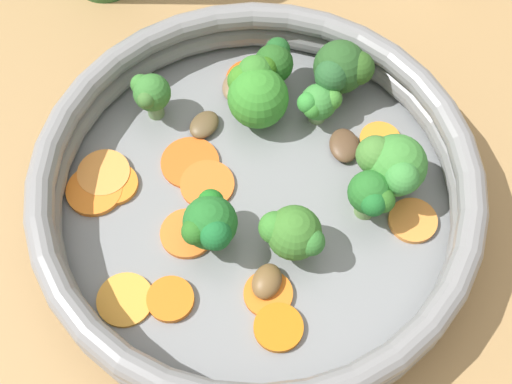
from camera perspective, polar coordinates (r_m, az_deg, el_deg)
ground_plane at (r=0.55m, az=0.00°, el=-1.54°), size 4.00×4.00×0.00m
skillet at (r=0.54m, az=0.00°, el=-1.15°), size 0.31×0.31×0.02m
skillet_rim_wall at (r=0.51m, az=0.00°, el=0.32°), size 0.33×0.33×0.04m
carrot_slice_0 at (r=0.55m, az=-11.20°, el=0.62°), size 0.04×0.04×0.00m
carrot_slice_1 at (r=0.50m, az=0.98°, el=-8.15°), size 0.04×0.04×0.00m
carrot_slice_2 at (r=0.54m, az=-3.92°, el=0.61°), size 0.05×0.05×0.00m
carrot_slice_3 at (r=0.53m, az=12.43°, el=-2.24°), size 0.05×0.05×0.00m
carrot_slice_4 at (r=0.50m, az=-6.86°, el=-8.51°), size 0.05×0.05×0.01m
carrot_slice_5 at (r=0.55m, az=-12.79°, el=0.12°), size 0.05×0.05×0.00m
carrot_slice_6 at (r=0.56m, az=9.90°, el=4.14°), size 0.03×0.03×0.00m
carrot_slice_7 at (r=0.55m, az=-12.07°, el=1.46°), size 0.06×0.06×0.01m
carrot_slice_8 at (r=0.55m, az=-5.40°, el=2.22°), size 0.06×0.06×0.00m
carrot_slice_9 at (r=0.51m, az=-10.43°, el=-8.48°), size 0.05×0.05×0.00m
carrot_slice_10 at (r=0.52m, az=-5.54°, el=-3.32°), size 0.05×0.05×0.00m
carrot_slice_11 at (r=0.59m, az=-0.52°, el=8.99°), size 0.05×0.05×0.00m
carrot_slice_12 at (r=0.49m, az=1.81°, el=-10.79°), size 0.03×0.03×0.01m
broccoli_floret_0 at (r=0.51m, az=9.21°, el=-0.31°), size 0.03×0.04×0.05m
broccoli_floret_1 at (r=0.49m, az=-3.71°, el=-2.54°), size 0.04×0.04×0.05m
broccoli_floret_2 at (r=0.56m, az=6.83°, el=9.77°), size 0.05×0.05×0.05m
broccoli_floret_3 at (r=0.55m, az=4.98°, el=7.12°), size 0.03×0.03×0.04m
broccoli_floret_4 at (r=0.56m, az=1.40°, el=10.24°), size 0.04×0.03×0.05m
broccoli_floret_5 at (r=0.49m, az=2.96°, el=-3.33°), size 0.04×0.05×0.05m
broccoli_floret_6 at (r=0.52m, az=10.89°, el=2.13°), size 0.05×0.05×0.05m
broccoli_floret_7 at (r=0.55m, az=0.00°, el=8.00°), size 0.05×0.05×0.05m
broccoli_floret_8 at (r=0.55m, az=-8.43°, el=7.80°), size 0.03×0.03×0.04m
mushroom_piece_0 at (r=0.58m, az=-1.51°, el=8.46°), size 0.04×0.03×0.01m
mushroom_piece_1 at (r=0.50m, az=0.87°, el=-7.16°), size 0.03×0.03×0.01m
mushroom_piece_2 at (r=0.56m, az=-4.16°, el=5.40°), size 0.03×0.02×0.01m
mushroom_piece_3 at (r=0.55m, az=7.07°, el=3.72°), size 0.04×0.04×0.01m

